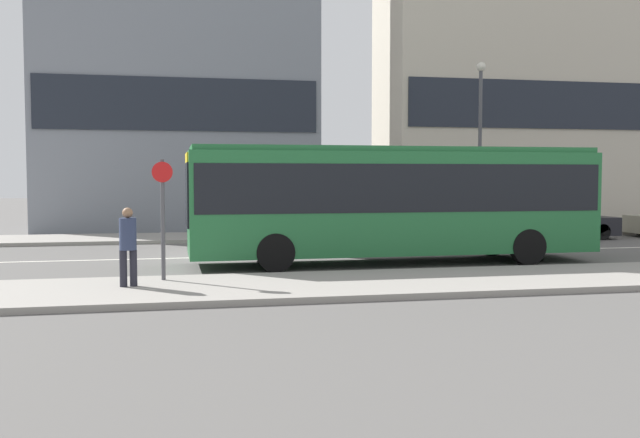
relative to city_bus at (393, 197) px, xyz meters
The scene contains 11 objects.
ground_plane 5.05m from the city_bus, 150.04° to the left, with size 120.00×120.00×0.00m, color #595654.
sidewalk_near 5.91m from the city_bus, 136.34° to the right, with size 44.00×3.50×0.13m.
sidewalk_far 9.68m from the city_bus, 115.39° to the left, with size 44.00×3.50×0.13m.
lane_centerline 5.05m from the city_bus, 150.04° to the left, with size 41.80×0.16×0.01m.
apartment_block_left_tower 17.46m from the city_bus, 110.63° to the left, with size 12.05×5.51×19.43m.
apartment_block_right_tower 19.99m from the city_bus, 51.99° to the left, with size 13.91×4.91×20.58m.
city_bus is the anchor object (origin of this frame).
parked_car_0 10.33m from the city_bus, 34.60° to the left, with size 4.01×1.68×1.45m.
pedestrian_near_stop 7.71m from the city_bus, 151.81° to the right, with size 0.35×0.34×1.60m.
bus_stop_sign 6.72m from the city_bus, 154.86° to the right, with size 0.44×0.12×2.59m.
street_lamp 10.04m from the city_bus, 51.93° to the left, with size 0.36×0.36×6.67m.
Camera 1 is at (-1.85, -20.81, 2.37)m, focal length 40.00 mm.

